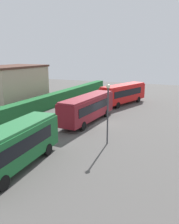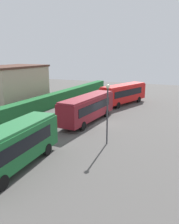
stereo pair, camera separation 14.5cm
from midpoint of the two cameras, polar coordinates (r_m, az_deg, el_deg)
ground_plane at (r=28.68m, az=3.33°, el=-2.70°), size 81.43×81.43×0.00m
bus_green at (r=17.99m, az=-17.46°, el=-7.42°), size 9.13×2.95×3.22m
bus_maroon at (r=28.70m, az=-0.24°, el=1.19°), size 10.53×2.96×3.24m
bus_red at (r=39.25m, az=8.38°, el=4.55°), size 10.27×5.25×3.29m
person_left at (r=29.53m, az=-4.44°, el=-0.26°), size 0.31×0.44×1.83m
person_center at (r=40.75m, az=4.87°, el=3.71°), size 0.45×0.36×1.85m
hedge_row at (r=33.56m, az=-13.91°, el=1.15°), size 52.72×1.58×2.00m
depot_building at (r=38.27m, az=-17.86°, el=5.80°), size 10.98×6.43×6.42m
lamppost at (r=21.34m, az=4.54°, el=1.09°), size 0.36×0.36×5.56m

